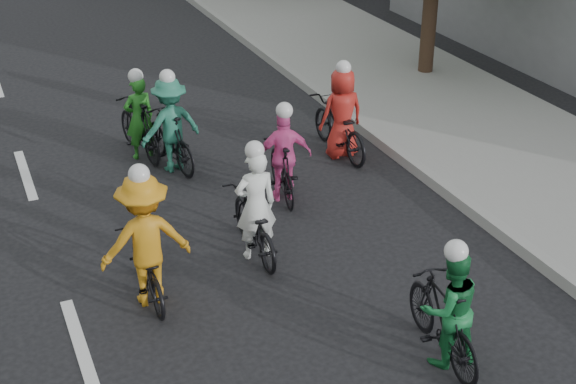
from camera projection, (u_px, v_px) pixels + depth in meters
ground at (81, 347)px, 9.33m from camera, size 120.00×120.00×0.00m
sidewalk_right at (326, 38)px, 20.28m from camera, size 4.00×80.00×0.15m
curb_right at (254, 46)px, 19.58m from camera, size 0.18×80.00×0.18m
cyclist_0 at (283, 163)px, 12.43m from camera, size 0.91×1.62×1.61m
cyclist_1 at (340, 122)px, 13.88m from camera, size 0.78×1.88×1.74m
cyclist_2 at (146, 250)px, 9.89m from camera, size 1.14×1.57×1.90m
cyclist_3 at (446, 314)px, 8.90m from camera, size 0.75×1.69×1.58m
cyclist_4 at (254, 218)px, 10.95m from camera, size 0.67×1.72×1.73m
cyclist_5 at (170, 131)px, 13.34m from camera, size 1.14×1.73×1.76m
cyclist_6 at (139, 124)px, 13.85m from camera, size 0.73×1.77×1.61m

